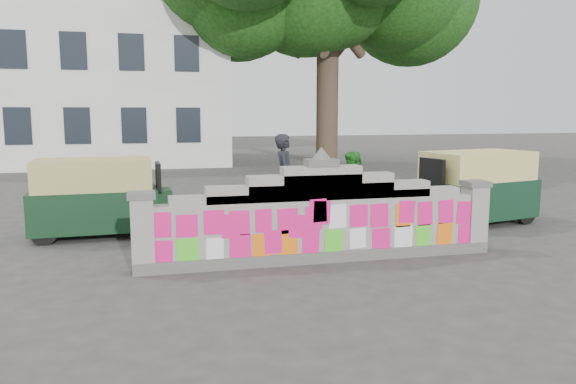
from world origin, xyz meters
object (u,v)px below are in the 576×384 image
cyclist_bike (285,204)px  rickshaw_left (98,196)px  pedestrian (354,192)px  rickshaw_right (474,187)px  cyclist_rider (285,187)px

cyclist_bike → rickshaw_left: bearing=99.4°
pedestrian → rickshaw_right: pedestrian is taller
cyclist_bike → pedestrian: bearing=-102.7°
rickshaw_right → cyclist_bike: bearing=-20.0°
cyclist_rider → rickshaw_left: 3.99m
cyclist_rider → pedestrian: (1.40, -0.65, -0.06)m
rickshaw_left → rickshaw_right: bearing=-7.5°
rickshaw_left → rickshaw_right: 8.43m
cyclist_bike → pedestrian: size_ratio=1.20×
rickshaw_left → pedestrian: bearing=-11.2°
cyclist_bike → rickshaw_left: (-3.98, 0.20, 0.29)m
rickshaw_left → rickshaw_right: size_ratio=0.94×
cyclist_rider → cyclist_bike: bearing=102.3°
cyclist_bike → rickshaw_left: rickshaw_left is taller
cyclist_rider → rickshaw_left: bearing=99.4°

